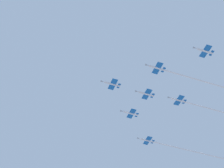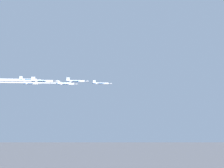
% 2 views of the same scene
% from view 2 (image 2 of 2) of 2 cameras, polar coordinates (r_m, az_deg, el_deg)
% --- Properties ---
extents(jet_lead, '(8.07, 10.02, 2.23)m').
position_cam_2_polar(jet_lead, '(178.04, -1.89, 0.09)').
color(jet_lead, white).
extents(jet_port_inner, '(37.90, 57.37, 2.23)m').
position_cam_2_polar(jet_port_inner, '(188.86, -14.86, 0.21)').
color(jet_port_inner, white).
extents(jet_starboard_inner, '(8.07, 10.02, 2.23)m').
position_cam_2_polar(jet_starboard_inner, '(157.06, -6.26, 0.49)').
color(jet_starboard_inner, white).
extents(jet_port_outer, '(8.07, 10.02, 2.23)m').
position_cam_2_polar(jet_port_outer, '(173.76, -7.96, -0.01)').
color(jet_port_outer, white).
extents(jet_starboard_outer, '(8.07, 10.02, 2.23)m').
position_cam_2_polar(jet_starboard_outer, '(206.46, -13.89, 0.04)').
color(jet_starboard_outer, white).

